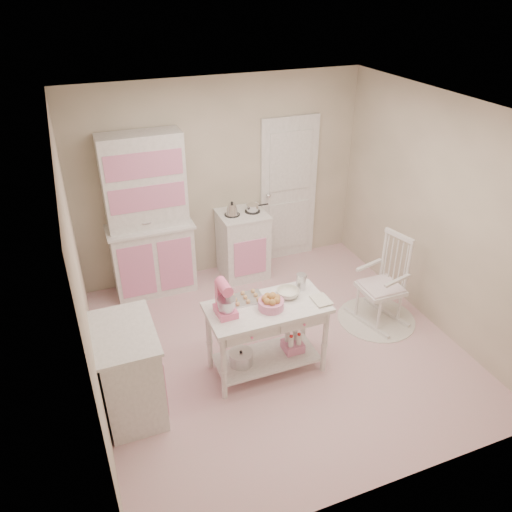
# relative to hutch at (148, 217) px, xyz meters

# --- Properties ---
(room_shell) EXTENTS (3.84, 3.84, 2.62)m
(room_shell) POSITION_rel_hutch_xyz_m (1.02, -1.66, 0.61)
(room_shell) COLOR pink
(room_shell) RESTS_ON ground
(door) EXTENTS (0.82, 0.05, 2.04)m
(door) POSITION_rel_hutch_xyz_m (1.97, 0.21, -0.02)
(door) COLOR white
(door) RESTS_ON ground
(hutch) EXTENTS (1.06, 0.50, 2.08)m
(hutch) POSITION_rel_hutch_xyz_m (0.00, 0.00, 0.00)
(hutch) COLOR white
(hutch) RESTS_ON ground
(stove) EXTENTS (0.62, 0.57, 0.92)m
(stove) POSITION_rel_hutch_xyz_m (1.20, -0.05, -0.58)
(stove) COLOR white
(stove) RESTS_ON ground
(base_cabinet) EXTENTS (0.54, 0.84, 0.92)m
(base_cabinet) POSITION_rel_hutch_xyz_m (-0.61, -1.98, -0.58)
(base_cabinet) COLOR white
(base_cabinet) RESTS_ON ground
(lace_rug) EXTENTS (0.92, 0.92, 0.01)m
(lace_rug) POSITION_rel_hutch_xyz_m (2.33, -1.62, -1.03)
(lace_rug) COLOR white
(lace_rug) RESTS_ON ground
(rocking_chair) EXTENTS (0.65, 0.82, 1.10)m
(rocking_chair) POSITION_rel_hutch_xyz_m (2.33, -1.62, -0.49)
(rocking_chair) COLOR white
(rocking_chair) RESTS_ON ground
(work_table) EXTENTS (1.20, 0.60, 0.80)m
(work_table) POSITION_rel_hutch_xyz_m (0.77, -1.93, -0.64)
(work_table) COLOR white
(work_table) RESTS_ON ground
(stand_mixer) EXTENTS (0.21, 0.29, 0.34)m
(stand_mixer) POSITION_rel_hutch_xyz_m (0.35, -1.91, -0.07)
(stand_mixer) COLOR pink
(stand_mixer) RESTS_ON work_table
(cookie_tray) EXTENTS (0.34, 0.24, 0.02)m
(cookie_tray) POSITION_rel_hutch_xyz_m (0.62, -1.75, -0.23)
(cookie_tray) COLOR silver
(cookie_tray) RESTS_ON work_table
(bread_basket) EXTENTS (0.25, 0.25, 0.09)m
(bread_basket) POSITION_rel_hutch_xyz_m (0.79, -1.98, -0.19)
(bread_basket) COLOR pink
(bread_basket) RESTS_ON work_table
(mixing_bowl) EXTENTS (0.23, 0.23, 0.07)m
(mixing_bowl) POSITION_rel_hutch_xyz_m (1.03, -1.85, -0.20)
(mixing_bowl) COLOR silver
(mixing_bowl) RESTS_ON work_table
(metal_pitcher) EXTENTS (0.10, 0.10, 0.17)m
(metal_pitcher) POSITION_rel_hutch_xyz_m (1.21, -1.77, -0.16)
(metal_pitcher) COLOR silver
(metal_pitcher) RESTS_ON work_table
(recipe_book) EXTENTS (0.17, 0.22, 0.02)m
(recipe_book) POSITION_rel_hutch_xyz_m (1.22, -2.05, -0.23)
(recipe_book) COLOR silver
(recipe_book) RESTS_ON work_table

